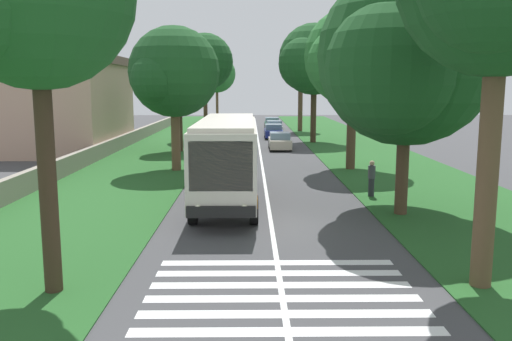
% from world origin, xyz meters
% --- Properties ---
extents(ground, '(160.00, 160.00, 0.00)m').
position_xyz_m(ground, '(0.00, 0.00, 0.00)').
color(ground, '#424244').
extents(grass_verge_left, '(120.00, 8.00, 0.04)m').
position_xyz_m(grass_verge_left, '(15.00, 8.20, 0.02)').
color(grass_verge_left, '#235623').
rests_on(grass_verge_left, ground).
extents(grass_verge_right, '(120.00, 8.00, 0.04)m').
position_xyz_m(grass_verge_right, '(15.00, -8.20, 0.02)').
color(grass_verge_right, '#235623').
rests_on(grass_verge_right, ground).
extents(centre_line, '(110.00, 0.16, 0.01)m').
position_xyz_m(centre_line, '(15.00, 0.00, 0.00)').
color(centre_line, silver).
rests_on(centre_line, ground).
extents(coach_bus, '(11.16, 2.62, 3.73)m').
position_xyz_m(coach_bus, '(4.18, 1.80, 2.15)').
color(coach_bus, silver).
rests_on(coach_bus, ground).
extents(zebra_crossing, '(4.95, 6.80, 0.01)m').
position_xyz_m(zebra_crossing, '(-6.52, 0.00, 0.00)').
color(zebra_crossing, silver).
rests_on(zebra_crossing, ground).
extents(trailing_car_0, '(4.30, 1.78, 1.43)m').
position_xyz_m(trailing_car_0, '(24.76, -1.68, 0.67)').
color(trailing_car_0, '#B7A893').
rests_on(trailing_car_0, ground).
extents(trailing_car_1, '(4.30, 1.78, 1.43)m').
position_xyz_m(trailing_car_1, '(34.66, -1.58, 0.67)').
color(trailing_car_1, navy).
rests_on(trailing_car_1, ground).
extents(trailing_car_2, '(4.30, 1.78, 1.43)m').
position_xyz_m(trailing_car_2, '(40.27, -1.91, 0.67)').
color(trailing_car_2, silver).
rests_on(trailing_car_2, ground).
extents(trailing_car_3, '(4.30, 1.78, 1.43)m').
position_xyz_m(trailing_car_3, '(46.66, -1.92, 0.67)').
color(trailing_car_3, '#145933').
rests_on(trailing_car_3, ground).
extents(roadside_tree_left_0, '(6.60, 5.48, 10.28)m').
position_xyz_m(roadside_tree_left_0, '(33.48, 5.29, 7.42)').
color(roadside_tree_left_0, '#4C3826').
rests_on(roadside_tree_left_0, grass_verge_left).
extents(roadside_tree_left_1, '(6.19, 5.49, 8.76)m').
position_xyz_m(roadside_tree_left_1, '(13.47, 5.47, 5.91)').
color(roadside_tree_left_1, brown).
rests_on(roadside_tree_left_1, grass_verge_left).
extents(roadside_tree_left_2, '(5.42, 4.59, 7.60)m').
position_xyz_m(roadside_tree_left_2, '(23.21, 6.51, 5.21)').
color(roadside_tree_left_2, '#3D2D1E').
rests_on(roadside_tree_left_2, grass_verge_left).
extents(roadside_tree_left_3, '(6.89, 5.58, 9.85)m').
position_xyz_m(roadside_tree_left_3, '(61.59, 5.85, 6.92)').
color(roadside_tree_left_3, brown).
rests_on(roadside_tree_left_3, grass_verge_left).
extents(roadside_tree_right_0, '(7.33, 6.04, 9.96)m').
position_xyz_m(roadside_tree_right_0, '(13.77, -5.34, 6.79)').
color(roadside_tree_right_0, '#4C3826').
rests_on(roadside_tree_right_0, grass_verge_right).
extents(roadside_tree_right_1, '(5.46, 4.51, 9.86)m').
position_xyz_m(roadside_tree_right_1, '(43.33, -4.96, 7.46)').
color(roadside_tree_right_1, '#4C3826').
rests_on(roadside_tree_right_1, grass_verge_right).
extents(roadside_tree_right_3, '(8.78, 7.02, 9.80)m').
position_xyz_m(roadside_tree_right_3, '(1.83, -5.12, 6.11)').
color(roadside_tree_right_3, '#4C3826').
rests_on(roadside_tree_right_3, grass_verge_right).
extents(roadside_tree_right_4, '(8.32, 6.60, 10.86)m').
position_xyz_m(roadside_tree_right_4, '(30.18, -4.87, 7.42)').
color(roadside_tree_right_4, '#3D2D1E').
rests_on(roadside_tree_right_4, grass_verge_right).
extents(utility_pole, '(0.24, 1.40, 8.10)m').
position_xyz_m(utility_pole, '(15.04, 5.56, 4.23)').
color(utility_pole, '#473828').
rests_on(utility_pole, grass_verge_left).
extents(roadside_wall, '(70.00, 0.40, 1.09)m').
position_xyz_m(roadside_wall, '(20.00, 11.60, 0.58)').
color(roadside_wall, gray).
rests_on(roadside_wall, grass_verge_left).
extents(roadside_building, '(13.88, 9.94, 7.63)m').
position_xyz_m(roadside_building, '(24.39, 16.41, 3.85)').
color(roadside_building, tan).
rests_on(roadside_building, ground).
extents(pedestrian, '(0.34, 0.34, 1.69)m').
position_xyz_m(pedestrian, '(5.26, -4.92, 0.91)').
color(pedestrian, '#26262D').
rests_on(pedestrian, grass_verge_right).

